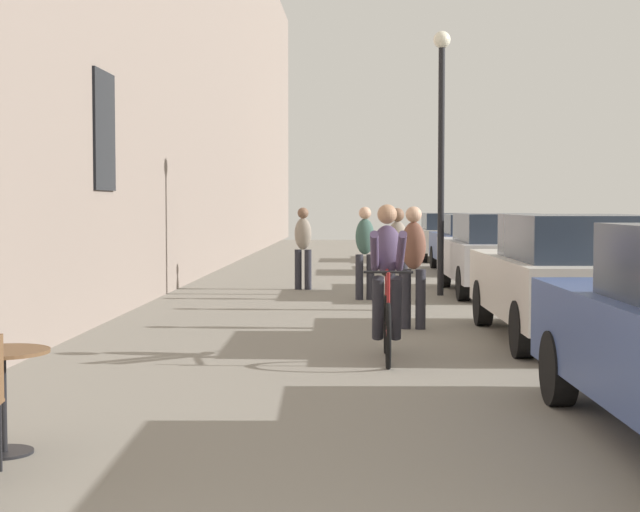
# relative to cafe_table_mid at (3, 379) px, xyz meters

# --- Properties ---
(cafe_table_mid) EXTENTS (0.64, 0.64, 0.72)m
(cafe_table_mid) POSITION_rel_cafe_table_mid_xyz_m (0.00, 0.00, 0.00)
(cafe_table_mid) COLOR black
(cafe_table_mid) RESTS_ON ground_plane
(cyclist_on_bicycle) EXTENTS (0.52, 1.76, 1.74)m
(cyclist_on_bicycle) POSITION_rel_cafe_table_mid_xyz_m (2.75, 4.33, 0.29)
(cyclist_on_bicycle) COLOR black
(cyclist_on_bicycle) RESTS_ON ground_plane
(pedestrian_near) EXTENTS (0.37, 0.28, 1.68)m
(pedestrian_near) POSITION_rel_cafe_table_mid_xyz_m (3.17, 6.89, 0.42)
(pedestrian_near) COLOR #26262D
(pedestrian_near) RESTS_ON ground_plane
(pedestrian_mid) EXTENTS (0.37, 0.28, 1.64)m
(pedestrian_mid) POSITION_rel_cafe_table_mid_xyz_m (3.04, 9.26, 0.40)
(pedestrian_mid) COLOR #26262D
(pedestrian_mid) RESTS_ON ground_plane
(pedestrian_far) EXTENTS (0.38, 0.30, 1.66)m
(pedestrian_far) POSITION_rel_cafe_table_mid_xyz_m (2.53, 11.01, 0.41)
(pedestrian_far) COLOR #26262D
(pedestrian_far) RESTS_ON ground_plane
(pedestrian_furthest) EXTENTS (0.37, 0.28, 1.64)m
(pedestrian_furthest) POSITION_rel_cafe_table_mid_xyz_m (1.31, 13.06, 0.40)
(pedestrian_furthest) COLOR #26262D
(pedestrian_furthest) RESTS_ON ground_plane
(street_lamp) EXTENTS (0.32, 0.32, 4.90)m
(street_lamp) POSITION_rel_cafe_table_mid_xyz_m (3.95, 11.90, 2.59)
(street_lamp) COLOR black
(street_lamp) RESTS_ON ground_plane
(parked_car_second) EXTENTS (1.98, 4.50, 1.58)m
(parked_car_second) POSITION_rel_cafe_table_mid_xyz_m (5.06, 5.76, 0.30)
(parked_car_second) COLOR beige
(parked_car_second) RESTS_ON ground_plane
(parked_car_third) EXTENTS (1.92, 4.35, 1.53)m
(parked_car_third) POSITION_rel_cafe_table_mid_xyz_m (5.03, 12.16, 0.27)
(parked_car_third) COLOR #B7B7BC
(parked_car_third) RESTS_ON ground_plane
(parked_car_fourth) EXTENTS (1.84, 4.12, 1.45)m
(parked_car_fourth) POSITION_rel_cafe_table_mid_xyz_m (5.23, 18.29, 0.23)
(parked_car_fourth) COLOR #384C84
(parked_car_fourth) RESTS_ON ground_plane
(parked_car_fifth) EXTENTS (1.73, 4.03, 1.43)m
(parked_car_fifth) POSITION_rel_cafe_table_mid_xyz_m (5.05, 23.52, 0.22)
(parked_car_fifth) COLOR beige
(parked_car_fifth) RESTS_ON ground_plane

